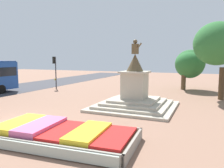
% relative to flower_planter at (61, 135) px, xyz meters
% --- Properties ---
extents(ground_plane, '(92.60, 92.60, 0.00)m').
position_rel_flower_planter_xyz_m(ground_plane, '(-3.81, 0.84, -0.30)').
color(ground_plane, '#8C6651').
extents(flower_planter, '(6.30, 3.43, 0.69)m').
position_rel_flower_planter_xyz_m(flower_planter, '(0.00, 0.00, 0.00)').
color(flower_planter, '#38281C').
rests_on(flower_planter, ground_plane).
extents(statue_monument, '(5.58, 5.58, 4.80)m').
position_rel_flower_planter_xyz_m(statue_monument, '(0.91, 7.42, 0.60)').
color(statue_monument, '#B4AA95').
rests_on(statue_monument, ground_plane).
extents(traffic_light_far_corner, '(0.41, 0.30, 3.70)m').
position_rel_flower_planter_xyz_m(traffic_light_far_corner, '(-10.67, 13.45, 2.25)').
color(traffic_light_far_corner, '#2D2D33').
rests_on(traffic_light_far_corner, ground_plane).
extents(park_tree_far_left, '(3.78, 5.45, 6.44)m').
position_rel_flower_planter_xyz_m(park_tree_far_left, '(6.20, 13.16, 4.42)').
color(park_tree_far_left, '#4C3823').
rests_on(park_tree_far_left, ground_plane).
extents(park_tree_behind_statue, '(3.26, 3.91, 4.47)m').
position_rel_flower_planter_xyz_m(park_tree_behind_statue, '(3.85, 18.38, 2.63)').
color(park_tree_behind_statue, brown).
rests_on(park_tree_behind_statue, ground_plane).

